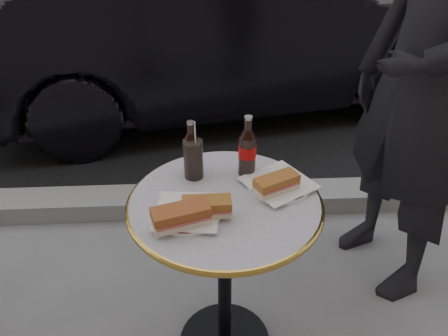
{
  "coord_description": "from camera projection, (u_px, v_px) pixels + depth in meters",
  "views": [
    {
      "loc": [
        -0.06,
        -1.1,
        1.56
      ],
      "look_at": [
        0.0,
        0.05,
        0.82
      ],
      "focal_mm": 35.0,
      "sensor_mm": 36.0,
      "label": 1
    }
  ],
  "objects": [
    {
      "name": "asphalt_road",
      "position": [
        204.0,
        22.0,
        5.96
      ],
      "size": [
        40.0,
        8.0,
        0.0
      ],
      "primitive_type": "cube",
      "color": "black",
      "rests_on": "ground"
    },
    {
      "name": "curb",
      "position": [
        216.0,
        200.0,
        2.5
      ],
      "size": [
        40.0,
        0.2,
        0.12
      ],
      "primitive_type": "cube",
      "color": "gray",
      "rests_on": "ground"
    },
    {
      "name": "bistro_table",
      "position": [
        225.0,
        281.0,
        1.57
      ],
      "size": [
        0.62,
        0.62,
        0.73
      ],
      "primitive_type": null,
      "color": "#BAB2C4",
      "rests_on": "ground"
    },
    {
      "name": "plate_left",
      "position": [
        187.0,
        213.0,
        1.31
      ],
      "size": [
        0.25,
        0.25,
        0.01
      ],
      "primitive_type": "cylinder",
      "rotation": [
        0.0,
        0.0,
        -0.28
      ],
      "color": "white",
      "rests_on": "bistro_table"
    },
    {
      "name": "plate_right",
      "position": [
        278.0,
        185.0,
        1.43
      ],
      "size": [
        0.27,
        0.27,
        0.01
      ],
      "primitive_type": "cylinder",
      "rotation": [
        0.0,
        0.0,
        0.36
      ],
      "color": "white",
      "rests_on": "bistro_table"
    },
    {
      "name": "sandwich_left_a",
      "position": [
        181.0,
        217.0,
        1.24
      ],
      "size": [
        0.18,
        0.12,
        0.06
      ],
      "primitive_type": "cube",
      "rotation": [
        0.0,
        0.0,
        0.3
      ],
      "color": "#9E4F28",
      "rests_on": "plate_left"
    },
    {
      "name": "sandwich_left_b",
      "position": [
        207.0,
        208.0,
        1.28
      ],
      "size": [
        0.15,
        0.07,
        0.05
      ],
      "primitive_type": "cube",
      "rotation": [
        0.0,
        0.0,
        0.01
      ],
      "color": "#9D5F28",
      "rests_on": "plate_left"
    },
    {
      "name": "sandwich_right",
      "position": [
        276.0,
        184.0,
        1.38
      ],
      "size": [
        0.16,
        0.12,
        0.05
      ],
      "primitive_type": "cube",
      "rotation": [
        0.0,
        0.0,
        0.46
      ],
      "color": "#A55F2A",
      "rests_on": "plate_right"
    },
    {
      "name": "cola_bottle_left",
      "position": [
        191.0,
        148.0,
        1.45
      ],
      "size": [
        0.07,
        0.07,
        0.2
      ],
      "primitive_type": null,
      "rotation": [
        0.0,
        0.0,
        -0.19
      ],
      "color": "black",
      "rests_on": "bistro_table"
    },
    {
      "name": "cola_bottle_right",
      "position": [
        248.0,
        146.0,
        1.44
      ],
      "size": [
        0.08,
        0.08,
        0.22
      ],
      "primitive_type": null,
      "rotation": [
        0.0,
        0.0,
        0.31
      ],
      "color": "black",
      "rests_on": "bistro_table"
    },
    {
      "name": "cola_glass",
      "position": [
        193.0,
        159.0,
        1.45
      ],
      "size": [
        0.08,
        0.08,
        0.14
      ],
      "primitive_type": "cylinder",
      "rotation": [
        0.0,
        0.0,
        0.22
      ],
      "color": "black",
      "rests_on": "bistro_table"
    },
    {
      "name": "parked_car",
      "position": [
        229.0,
        27.0,
        3.36
      ],
      "size": [
        2.14,
        4.13,
        1.29
      ],
      "primitive_type": "imported",
      "rotation": [
        0.0,
        0.0,
        1.78
      ],
      "color": "black",
      "rests_on": "ground"
    },
    {
      "name": "pedestrian",
      "position": [
        428.0,
        85.0,
        1.63
      ],
      "size": [
        0.65,
        0.79,
        1.88
      ],
      "primitive_type": "imported",
      "rotation": [
        0.0,
        0.0,
        -1.24
      ],
      "color": "black",
      "rests_on": "ground"
    }
  ]
}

